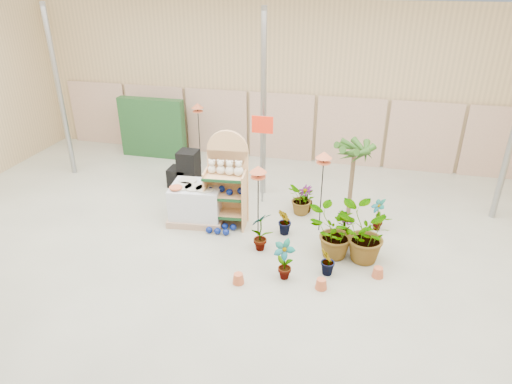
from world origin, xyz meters
TOP-DOWN VIEW (x-y plane):
  - room at (0.00, 0.91)m, footprint 15.20×12.10m
  - display_shelf at (-0.44, 1.84)m, footprint 0.95×0.65m
  - teddy_bears at (-0.41, 1.74)m, footprint 0.80×0.21m
  - gazing_balls_shelf at (-0.44, 1.72)m, footprint 0.79×0.27m
  - gazing_balls_floor at (-0.46, 1.37)m, footprint 0.63×0.39m
  - pallet_stack at (-1.14, 1.77)m, footprint 1.32×1.14m
  - charcoal_planters at (-2.07, 3.40)m, footprint 0.80×0.50m
  - trellis_stock at (-3.80, 5.20)m, footprint 2.00×0.30m
  - offer_sign at (0.10, 2.98)m, footprint 0.50×0.08m
  - bird_table_front at (0.45, 1.05)m, footprint 0.34×0.34m
  - bird_table_right at (1.63, 1.94)m, footprint 0.34×0.34m
  - bird_table_back at (-2.21, 4.92)m, footprint 0.34×0.34m
  - palm at (2.22, 2.86)m, footprint 0.70×0.70m
  - potted_plant_0 at (0.54, 0.90)m, footprint 0.54×0.56m
  - potted_plant_2 at (2.01, 0.96)m, footprint 1.28×1.25m
  - potted_plant_3 at (2.18, 1.48)m, footprint 0.43×0.43m
  - potted_plant_4 at (2.86, 2.29)m, footprint 0.39×0.47m
  - potted_plant_5 at (0.93, 1.58)m, footprint 0.40×0.44m
  - potted_plant_6 at (1.15, 2.59)m, footprint 0.85×0.90m
  - potted_plant_8 at (1.18, 0.05)m, footprint 0.49×0.40m
  - potted_plant_9 at (1.96, 0.33)m, footprint 0.28×0.34m
  - potted_plant_10 at (2.57, 0.97)m, footprint 1.11×0.98m
  - potted_plant_11 at (1.20, 2.72)m, footprint 0.53×0.53m

SIDE VIEW (x-z plane):
  - gazing_balls_floor at x=-0.46m, z-range 0.00..0.15m
  - potted_plant_9 at x=1.96m, z-range 0.00..0.61m
  - potted_plant_5 at x=0.93m, z-range 0.00..0.64m
  - potted_plant_11 at x=1.20m, z-range 0.00..0.67m
  - potted_plant_3 at x=2.18m, z-range 0.00..0.74m
  - potted_plant_4 at x=2.86m, z-range 0.00..0.75m
  - potted_plant_6 at x=1.15m, z-range 0.00..0.78m
  - potted_plant_8 at x=1.18m, z-range 0.00..0.81m
  - charcoal_planters at x=-2.07m, z-range -0.08..0.92m
  - pallet_stack at x=-1.14m, z-range -0.02..0.89m
  - potted_plant_0 at x=0.54m, z-range 0.00..0.88m
  - potted_plant_2 at x=2.01m, z-range 0.00..1.09m
  - potted_plant_10 at x=2.57m, z-range 0.00..1.17m
  - gazing_balls_shelf at x=-0.44m, z-range 0.77..0.92m
  - trellis_stock at x=-3.80m, z-range 0.00..1.80m
  - display_shelf at x=-0.44m, z-range -0.09..2.06m
  - teddy_bears at x=-0.41m, z-range 1.19..1.53m
  - offer_sign at x=0.10m, z-range 0.47..2.67m
  - palm at x=2.22m, z-range 0.68..2.56m
  - bird_table_front at x=0.45m, z-range 0.77..2.57m
  - bird_table_back at x=-2.21m, z-range 0.79..2.63m
  - bird_table_right at x=1.63m, z-range 0.80..2.66m
  - room at x=0.00m, z-range -0.14..4.56m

